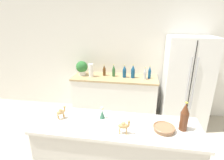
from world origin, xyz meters
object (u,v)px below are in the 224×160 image
refrigerator (186,82)px  camel_figurine (124,126)px  camel_figurine_second (61,112)px  paper_towel_roll (91,70)px  potted_plant (82,67)px  back_bottle_2 (104,70)px  back_bottle_3 (133,72)px  back_bottle_5 (150,72)px  wise_man_figurine_crimson (102,113)px  fruit_bowl (164,128)px  wine_bottle (184,117)px  back_bottle_4 (145,74)px  back_bottle_1 (114,71)px  back_bottle_0 (124,72)px

refrigerator → camel_figurine: (-1.04, -2.00, 0.21)m
camel_figurine → camel_figurine_second: camel_figurine is taller
refrigerator → camel_figurine_second: size_ratio=12.37×
paper_towel_roll → camel_figurine_second: paper_towel_roll is taller
refrigerator → potted_plant: bearing=177.6°
back_bottle_2 → back_bottle_3: back_bottle_3 is taller
back_bottle_3 → camel_figurine: bearing=-89.7°
back_bottle_5 → wise_man_figurine_crimson: back_bottle_5 is taller
paper_towel_roll → fruit_bowl: (1.30, -1.90, -0.01)m
refrigerator → paper_towel_roll: size_ratio=6.41×
back_bottle_3 → wine_bottle: 2.01m
wise_man_figurine_crimson → camel_figurine: bearing=-41.9°
camel_figurine_second → camel_figurine: bearing=-12.4°
potted_plant → back_bottle_3: bearing=-0.7°
back_bottle_5 → paper_towel_roll: bearing=-176.4°
back_bottle_4 → wise_man_figurine_crimson: size_ratio=1.71×
back_bottle_5 → wise_man_figurine_crimson: (-0.60, -1.85, 0.04)m
back_bottle_1 → fruit_bowl: size_ratio=1.17×
back_bottle_2 → wine_bottle: bearing=-58.0°
paper_towel_roll → back_bottle_3: (0.89, 0.06, -0.00)m
back_bottle_0 → wine_bottle: bearing=-67.8°
potted_plant → back_bottle_3: 1.12m
refrigerator → camel_figurine: 2.26m
camel_figurine → camel_figurine_second: size_ratio=1.06×
refrigerator → wine_bottle: refrigerator is taller
paper_towel_roll → wise_man_figurine_crimson: size_ratio=1.92×
refrigerator → back_bottle_4: bearing=177.9°
fruit_bowl → camel_figurine: (-0.40, -0.11, 0.06)m
refrigerator → camel_figurine: size_ratio=11.68×
back_bottle_0 → wine_bottle: wine_bottle is taller
paper_towel_roll → back_bottle_2: paper_towel_roll is taller
camel_figurine → fruit_bowl: bearing=15.9°
camel_figurine → camel_figurine_second: bearing=167.6°
refrigerator → camel_figurine_second: bearing=-134.0°
refrigerator → wise_man_figurine_crimson: 2.20m
back_bottle_5 → camel_figurine: back_bottle_5 is taller
camel_figurine → wise_man_figurine_crimson: camel_figurine is taller
refrigerator → back_bottle_3: size_ratio=6.32×
camel_figurine_second → paper_towel_roll: bearing=95.5°
back_bottle_0 → wine_bottle: 2.08m
back_bottle_2 → fruit_bowl: size_ratio=1.08×
back_bottle_1 → potted_plant: bearing=-178.3°
back_bottle_0 → back_bottle_4: back_bottle_0 is taller
back_bottle_1 → paper_towel_roll: bearing=-168.9°
paper_towel_roll → back_bottle_1: 0.49m
back_bottle_1 → back_bottle_3: (0.42, -0.03, 0.01)m
potted_plant → back_bottle_5: bearing=0.2°
back_bottle_0 → back_bottle_1: 0.24m
wine_bottle → back_bottle_1: bearing=117.6°
back_bottle_0 → back_bottle_4: size_ratio=1.07×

